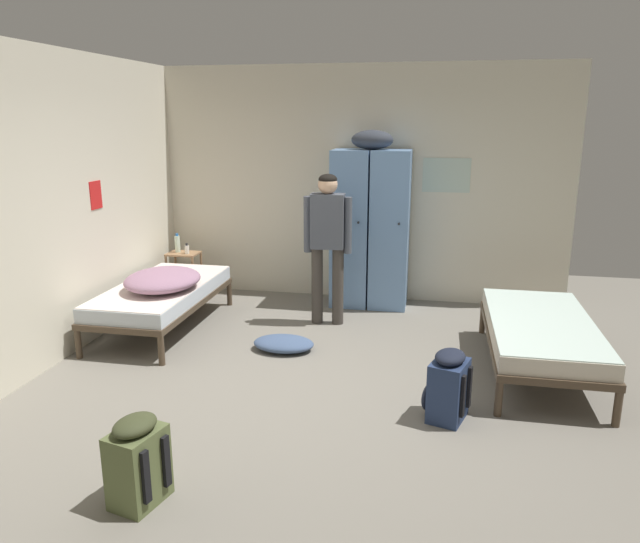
% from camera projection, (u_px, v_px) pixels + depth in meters
% --- Properties ---
extents(ground_plane, '(8.67, 8.67, 0.00)m').
position_uv_depth(ground_plane, '(314.00, 389.00, 4.99)').
color(ground_plane, slate).
extents(room_backdrop, '(5.00, 5.48, 2.82)m').
position_uv_depth(room_backdrop, '(218.00, 197.00, 6.13)').
color(room_backdrop, beige).
rests_on(room_backdrop, ground_plane).
extents(locker_bank, '(0.90, 0.55, 2.07)m').
position_uv_depth(locker_bank, '(370.00, 226.00, 7.02)').
color(locker_bank, '#6B93C6').
rests_on(locker_bank, ground_plane).
extents(shelf_unit, '(0.38, 0.30, 0.57)m').
position_uv_depth(shelf_unit, '(184.00, 270.00, 7.48)').
color(shelf_unit, '#99704C').
rests_on(shelf_unit, ground_plane).
extents(bed_left_rear, '(0.90, 1.90, 0.49)m').
position_uv_depth(bed_left_rear, '(162.00, 294.00, 6.33)').
color(bed_left_rear, '#473828').
rests_on(bed_left_rear, ground_plane).
extents(bed_right, '(0.90, 1.90, 0.49)m').
position_uv_depth(bed_right, '(540.00, 331.00, 5.24)').
color(bed_right, '#473828').
rests_on(bed_right, ground_plane).
extents(bedding_heap, '(0.75, 0.87, 0.20)m').
position_uv_depth(bedding_heap, '(163.00, 280.00, 6.11)').
color(bedding_heap, gray).
rests_on(bedding_heap, bed_left_rear).
extents(person_traveler, '(0.52, 0.22, 1.64)m').
position_uv_depth(person_traveler, '(328.00, 235.00, 6.35)').
color(person_traveler, '#3D3833').
rests_on(person_traveler, ground_plane).
extents(water_bottle, '(0.06, 0.06, 0.24)m').
position_uv_depth(water_bottle, '(177.00, 244.00, 7.43)').
color(water_bottle, silver).
rests_on(water_bottle, shelf_unit).
extents(lotion_bottle, '(0.05, 0.05, 0.13)m').
position_uv_depth(lotion_bottle, '(187.00, 249.00, 7.36)').
color(lotion_bottle, white).
rests_on(lotion_bottle, shelf_unit).
extents(backpack_navy, '(0.39, 0.38, 0.55)m').
position_uv_depth(backpack_navy, '(447.00, 387.00, 4.44)').
color(backpack_navy, navy).
rests_on(backpack_navy, ground_plane).
extents(backpack_olive, '(0.38, 0.37, 0.55)m').
position_uv_depth(backpack_olive, '(137.00, 462.00, 3.47)').
color(backpack_olive, '#566038').
rests_on(backpack_olive, ground_plane).
extents(clothes_pile_denim, '(0.60, 0.41, 0.13)m').
position_uv_depth(clothes_pile_denim, '(284.00, 344.00, 5.81)').
color(clothes_pile_denim, '#42567A').
rests_on(clothes_pile_denim, ground_plane).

